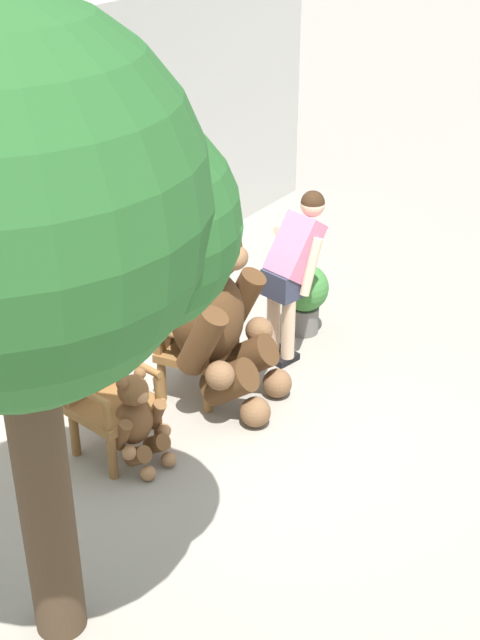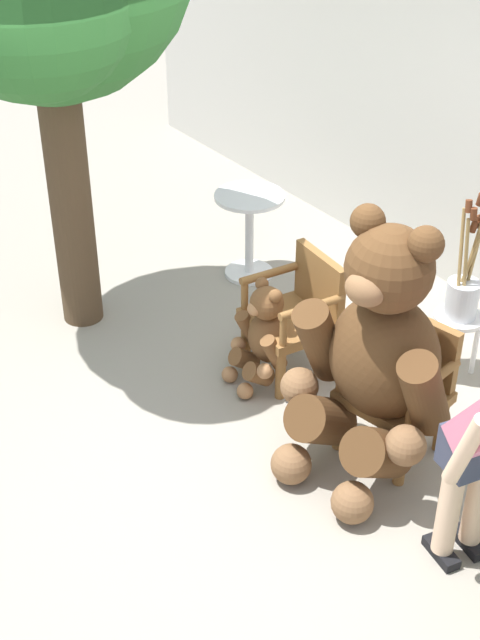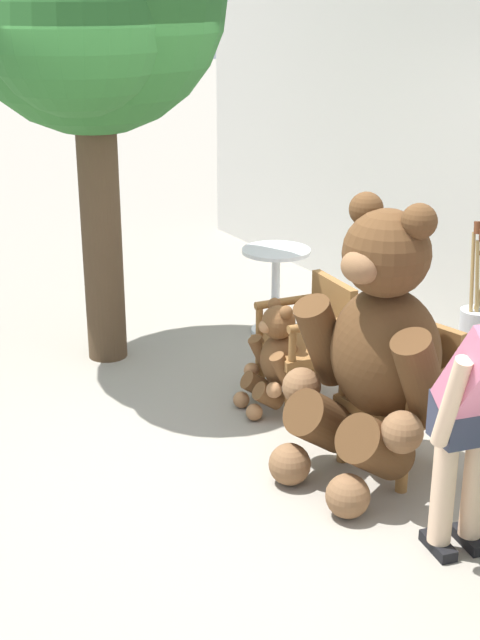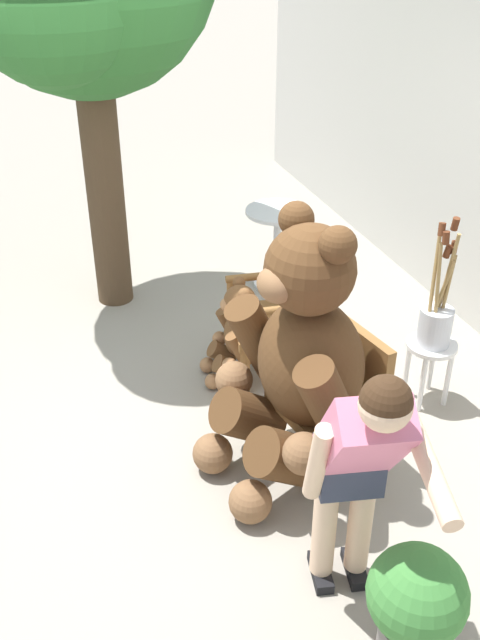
{
  "view_description": "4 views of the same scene",
  "coord_description": "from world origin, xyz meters",
  "views": [
    {
      "loc": [
        -4.45,
        -3.35,
        4.16
      ],
      "look_at": [
        0.33,
        -0.03,
        0.93
      ],
      "focal_mm": 50.0,
      "sensor_mm": 36.0,
      "label": 1
    },
    {
      "loc": [
        3.39,
        -2.69,
        3.73
      ],
      "look_at": [
        -0.32,
        -0.03,
        0.73
      ],
      "focal_mm": 50.0,
      "sensor_mm": 36.0,
      "label": 2
    },
    {
      "loc": [
        4.15,
        -2.67,
        2.69
      ],
      "look_at": [
        -0.34,
        -0.07,
        0.77
      ],
      "focal_mm": 50.0,
      "sensor_mm": 36.0,
      "label": 3
    },
    {
      "loc": [
        3.53,
        -1.05,
        3.02
      ],
      "look_at": [
        0.06,
        0.13,
        0.83
      ],
      "focal_mm": 40.0,
      "sensor_mm": 36.0,
      "label": 4
    }
  ],
  "objects": [
    {
      "name": "patio_tree",
      "position": [
        -1.88,
        -0.38,
        2.61
      ],
      "size": [
        2.01,
        1.91,
        3.63
      ],
      "color": "#473523",
      "rests_on": "ground"
    },
    {
      "name": "wooden_chair_left",
      "position": [
        -0.5,
        0.58,
        0.46
      ],
      "size": [
        0.61,
        0.58,
        0.86
      ],
      "color": "brown",
      "rests_on": "ground"
    },
    {
      "name": "wooden_chair_right",
      "position": [
        0.49,
        0.58,
        0.46
      ],
      "size": [
        0.65,
        0.61,
        0.86
      ],
      "color": "brown",
      "rests_on": "ground"
    },
    {
      "name": "round_side_table",
      "position": [
        -1.74,
        1.08,
        0.45
      ],
      "size": [
        0.56,
        0.56,
        0.72
      ],
      "color": "silver",
      "rests_on": "ground"
    },
    {
      "name": "ground_plane",
      "position": [
        0.0,
        0.0,
        0.0
      ],
      "size": [
        60.0,
        60.0,
        0.0
      ],
      "primitive_type": "plane",
      "color": "gray"
    },
    {
      "name": "teddy_bear_large",
      "position": [
        0.52,
        0.31,
        0.81
      ],
      "size": [
        1.02,
        1.01,
        1.65
      ],
      "color": "#4C3019",
      "rests_on": "ground"
    },
    {
      "name": "teddy_bear_small",
      "position": [
        -0.51,
        0.3,
        0.38
      ],
      "size": [
        0.47,
        0.46,
        0.77
      ],
      "color": "brown",
      "rests_on": "ground"
    },
    {
      "name": "white_stool",
      "position": [
        0.17,
        1.44,
        0.36
      ],
      "size": [
        0.34,
        0.34,
        0.46
      ],
      "color": "white",
      "rests_on": "ground"
    },
    {
      "name": "brush_bucket",
      "position": [
        0.17,
        1.44,
        0.66
      ],
      "size": [
        0.22,
        0.22,
        0.9
      ],
      "color": "silver",
      "rests_on": "white_stool"
    }
  ]
}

